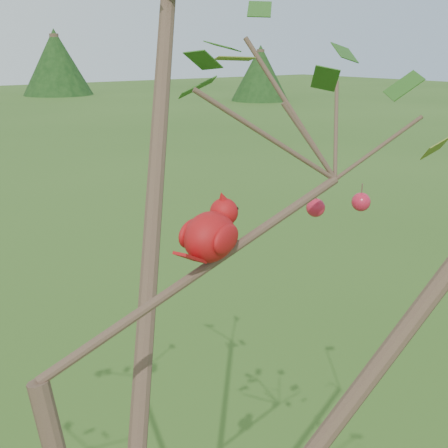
% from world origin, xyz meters
% --- Properties ---
extents(crabapple_tree, '(2.35, 2.05, 2.95)m').
position_xyz_m(crabapple_tree, '(0.03, -0.02, 2.12)').
color(crabapple_tree, '#422E23').
rests_on(crabapple_tree, ground).
extents(cardinal, '(0.18, 0.12, 0.13)m').
position_xyz_m(cardinal, '(0.27, 0.08, 2.14)').
color(cardinal, red).
rests_on(cardinal, ground).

